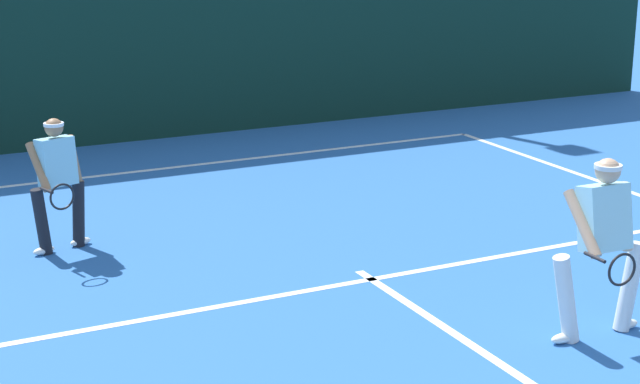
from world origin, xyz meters
TOP-DOWN VIEW (x-y plane):
  - court_line_baseline_far at (0.00, 11.60)m, footprint 9.67×0.10m
  - court_line_service at (0.00, 6.12)m, footprint 7.88×0.10m
  - player_near at (1.13, 3.93)m, footprint 1.02×0.86m
  - player_far at (-2.71, 8.51)m, footprint 0.73×0.87m
  - back_fence_windscreen at (0.00, 13.64)m, footprint 20.74×0.12m

SIDE VIEW (x-z plane):
  - court_line_baseline_far at x=0.00m, z-range 0.00..0.01m
  - court_line_service at x=0.00m, z-range 0.00..0.01m
  - player_far at x=-2.71m, z-range 0.07..1.61m
  - player_near at x=1.13m, z-range 0.09..1.77m
  - back_fence_windscreen at x=0.00m, z-range 0.00..3.55m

